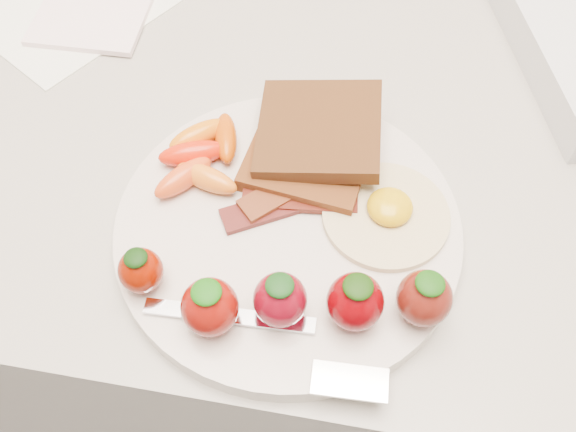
# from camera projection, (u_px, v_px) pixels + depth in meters

# --- Properties ---
(counter) EXTENTS (2.00, 0.60, 0.90)m
(counter) POSITION_uv_depth(u_px,v_px,m) (323.00, 305.00, 0.97)
(counter) COLOR gray
(counter) RESTS_ON ground
(plate) EXTENTS (0.27, 0.27, 0.02)m
(plate) POSITION_uv_depth(u_px,v_px,m) (288.00, 229.00, 0.50)
(plate) COLOR beige
(plate) RESTS_ON counter
(toast_lower) EXTENTS (0.11, 0.11, 0.01)m
(toast_lower) POSITION_uv_depth(u_px,v_px,m) (309.00, 155.00, 0.53)
(toast_lower) COLOR #481C0E
(toast_lower) RESTS_ON plate
(toast_upper) EXTENTS (0.11, 0.11, 0.02)m
(toast_upper) POSITION_uv_depth(u_px,v_px,m) (319.00, 130.00, 0.52)
(toast_upper) COLOR #3F1E0E
(toast_upper) RESTS_ON toast_lower
(fried_egg) EXTENTS (0.13, 0.13, 0.02)m
(fried_egg) POSITION_uv_depth(u_px,v_px,m) (387.00, 213.00, 0.50)
(fried_egg) COLOR #EDE8BE
(fried_egg) RESTS_ON plate
(bacon_strips) EXTENTS (0.11, 0.09, 0.01)m
(bacon_strips) POSITION_uv_depth(u_px,v_px,m) (290.00, 197.00, 0.51)
(bacon_strips) COLOR #370607
(bacon_strips) RESTS_ON plate
(baby_carrots) EXTENTS (0.08, 0.10, 0.02)m
(baby_carrots) POSITION_uv_depth(u_px,v_px,m) (201.00, 156.00, 0.52)
(baby_carrots) COLOR red
(baby_carrots) RESTS_ON plate
(strawberries) EXTENTS (0.23, 0.07, 0.05)m
(strawberries) POSITION_uv_depth(u_px,v_px,m) (294.00, 297.00, 0.44)
(strawberries) COLOR #741000
(strawberries) RESTS_ON plate
(fork) EXTENTS (0.18, 0.05, 0.00)m
(fork) POSITION_uv_depth(u_px,v_px,m) (282.00, 345.00, 0.44)
(fork) COLOR white
(fork) RESTS_ON plate
(paper_sheet) EXTENTS (0.24, 0.25, 0.00)m
(paper_sheet) POSITION_uv_depth(u_px,v_px,m) (82.00, 3.00, 0.67)
(paper_sheet) COLOR white
(paper_sheet) RESTS_ON counter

